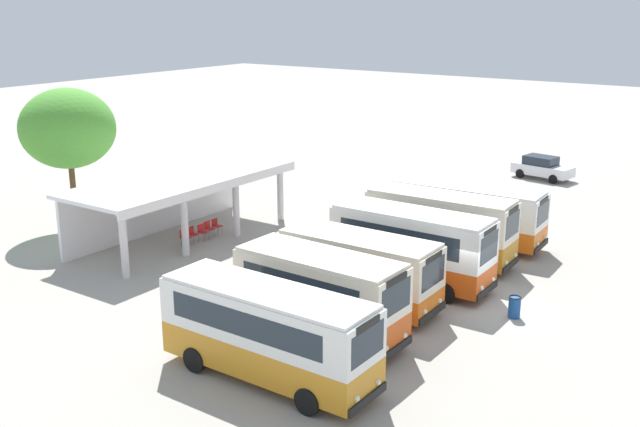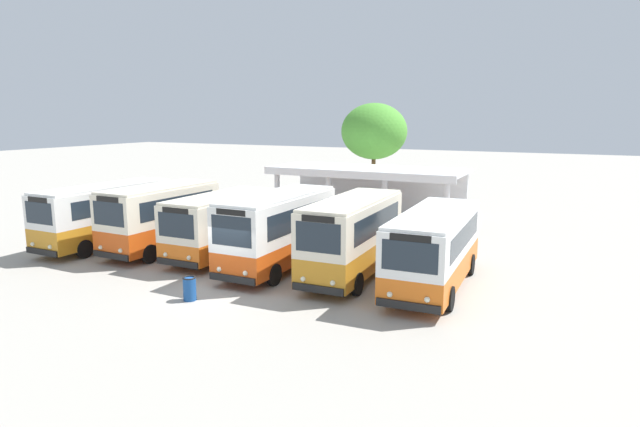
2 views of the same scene
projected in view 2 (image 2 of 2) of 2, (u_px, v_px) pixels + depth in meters
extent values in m
plane|color=#A39E93|center=(221.00, 292.00, 20.99)|extent=(180.00, 180.00, 0.00)
cylinder|color=black|center=(84.00, 249.00, 25.94)|extent=(0.23, 0.90, 0.90)
cylinder|color=black|center=(55.00, 244.00, 26.87)|extent=(0.23, 0.90, 0.90)
cylinder|color=black|center=(155.00, 230.00, 30.13)|extent=(0.23, 0.90, 0.90)
cylinder|color=black|center=(128.00, 227.00, 31.07)|extent=(0.23, 0.90, 0.90)
cube|color=orange|center=(107.00, 228.00, 28.41)|extent=(2.28, 7.72, 1.14)
cube|color=silver|center=(106.00, 202.00, 28.17)|extent=(2.28, 7.72, 1.58)
cube|color=silver|center=(104.00, 186.00, 28.01)|extent=(2.21, 7.49, 0.12)
cube|color=black|center=(42.00, 252.00, 25.08)|extent=(2.11, 0.12, 0.28)
cube|color=#1E2833|center=(39.00, 213.00, 24.79)|extent=(1.82, 0.06, 1.03)
cube|color=black|center=(38.00, 200.00, 24.68)|extent=(1.33, 0.06, 0.24)
cube|color=#1E2833|center=(122.00, 203.00, 27.76)|extent=(0.09, 6.16, 0.87)
cube|color=#1E2833|center=(92.00, 200.00, 28.73)|extent=(0.09, 6.16, 0.87)
sphere|color=#EAEACC|center=(50.00, 247.00, 24.76)|extent=(0.20, 0.20, 0.20)
sphere|color=#EAEACC|center=(33.00, 244.00, 25.30)|extent=(0.20, 0.20, 0.20)
cylinder|color=black|center=(149.00, 254.00, 25.02)|extent=(0.24, 0.90, 0.90)
cylinder|color=black|center=(115.00, 248.00, 26.04)|extent=(0.24, 0.90, 0.90)
cylinder|color=black|center=(205.00, 237.00, 28.50)|extent=(0.24, 0.90, 0.90)
cylinder|color=black|center=(173.00, 233.00, 29.52)|extent=(0.24, 0.90, 0.90)
cube|color=#D14C14|center=(162.00, 232.00, 27.18)|extent=(2.46, 6.49, 1.18)
cube|color=beige|center=(160.00, 205.00, 26.92)|extent=(2.46, 6.49, 1.66)
cube|color=beige|center=(159.00, 187.00, 26.76)|extent=(2.39, 6.30, 0.12)
cube|color=black|center=(111.00, 256.00, 24.42)|extent=(2.20, 0.15, 0.28)
cube|color=#1E2833|center=(109.00, 214.00, 24.12)|extent=(1.90, 0.09, 1.08)
cube|color=black|center=(108.00, 199.00, 24.00)|extent=(1.39, 0.08, 0.24)
cube|color=#1E2833|center=(179.00, 205.00, 26.47)|extent=(0.16, 5.15, 0.92)
cube|color=#1E2833|center=(145.00, 202.00, 27.52)|extent=(0.16, 5.15, 0.92)
sphere|color=#EAEACC|center=(121.00, 251.00, 24.09)|extent=(0.20, 0.20, 0.20)
sphere|color=#EAEACC|center=(101.00, 247.00, 24.67)|extent=(0.20, 0.20, 0.20)
cylinder|color=black|center=(217.00, 261.00, 23.87)|extent=(0.23, 0.90, 0.90)
cylinder|color=black|center=(177.00, 255.00, 24.83)|extent=(0.23, 0.90, 0.90)
cylinder|color=black|center=(266.00, 241.00, 27.53)|extent=(0.23, 0.90, 0.90)
cylinder|color=black|center=(229.00, 237.00, 28.49)|extent=(0.23, 0.90, 0.90)
cube|color=orange|center=(223.00, 240.00, 26.11)|extent=(2.40, 6.68, 0.93)
cube|color=beige|center=(223.00, 214.00, 25.88)|extent=(2.40, 6.68, 1.63)
cube|color=beige|center=(222.00, 196.00, 25.72)|extent=(2.32, 6.48, 0.12)
cube|color=black|center=(177.00, 263.00, 23.19)|extent=(2.22, 0.12, 0.28)
cube|color=#1E2833|center=(176.00, 225.00, 22.93)|extent=(1.92, 0.07, 1.06)
cube|color=black|center=(175.00, 211.00, 22.82)|extent=(1.40, 0.06, 0.24)
cube|color=#1E2833|center=(244.00, 215.00, 25.46)|extent=(0.09, 5.33, 0.90)
cube|color=#1E2833|center=(204.00, 211.00, 26.45)|extent=(0.09, 5.33, 0.90)
sphere|color=#EAEACC|center=(189.00, 258.00, 22.87)|extent=(0.20, 0.20, 0.20)
sphere|color=#EAEACC|center=(166.00, 254.00, 23.42)|extent=(0.20, 0.20, 0.20)
cylinder|color=black|center=(274.00, 275.00, 21.75)|extent=(0.23, 0.90, 0.90)
cylinder|color=black|center=(230.00, 268.00, 22.67)|extent=(0.23, 0.90, 0.90)
cylinder|color=black|center=(322.00, 250.00, 25.69)|extent=(0.23, 0.90, 0.90)
cylinder|color=black|center=(283.00, 246.00, 26.60)|extent=(0.23, 0.90, 0.90)
cube|color=#D14C14|center=(279.00, 249.00, 24.09)|extent=(2.29, 7.20, 1.08)
cube|color=white|center=(278.00, 217.00, 23.83)|extent=(2.29, 7.20, 1.82)
cube|color=white|center=(278.00, 195.00, 23.66)|extent=(2.22, 6.98, 0.12)
cube|color=black|center=(232.00, 279.00, 20.96)|extent=(2.12, 0.12, 0.28)
cube|color=#1E2833|center=(231.00, 231.00, 20.66)|extent=(1.83, 0.06, 1.18)
cube|color=black|center=(231.00, 212.00, 20.53)|extent=(1.34, 0.06, 0.24)
cube|color=#1E2833|center=(301.00, 217.00, 23.43)|extent=(0.08, 5.74, 1.00)
cube|color=#1E2833|center=(258.00, 213.00, 24.39)|extent=(0.08, 5.74, 1.00)
sphere|color=#EAEACC|center=(245.00, 273.00, 20.65)|extent=(0.20, 0.20, 0.20)
sphere|color=#EAEACC|center=(219.00, 269.00, 21.18)|extent=(0.20, 0.20, 0.20)
cylinder|color=black|center=(357.00, 284.00, 20.54)|extent=(0.25, 0.91, 0.90)
cylinder|color=black|center=(308.00, 277.00, 21.38)|extent=(0.25, 0.91, 0.90)
cylinder|color=black|center=(391.00, 257.00, 24.47)|extent=(0.25, 0.91, 0.90)
cylinder|color=black|center=(349.00, 252.00, 25.32)|extent=(0.25, 0.91, 0.90)
cube|color=orange|center=(353.00, 255.00, 22.84)|extent=(2.42, 7.15, 1.17)
cube|color=beige|center=(353.00, 222.00, 22.58)|extent=(2.42, 7.15, 1.71)
cube|color=beige|center=(353.00, 200.00, 22.41)|extent=(2.34, 6.94, 0.12)
cube|color=black|center=(318.00, 289.00, 19.72)|extent=(2.07, 0.17, 0.28)
cube|color=#1E2833|center=(318.00, 238.00, 19.41)|extent=(1.78, 0.11, 1.11)
cube|color=black|center=(318.00, 219.00, 19.29)|extent=(1.31, 0.09, 0.24)
cube|color=#1E2833|center=(378.00, 222.00, 22.22)|extent=(0.23, 5.66, 0.94)
cube|color=#1E2833|center=(330.00, 218.00, 23.10)|extent=(0.23, 5.66, 0.94)
sphere|color=#EAEACC|center=(333.00, 283.00, 19.43)|extent=(0.20, 0.20, 0.20)
sphere|color=#EAEACC|center=(303.00, 279.00, 19.91)|extent=(0.20, 0.20, 0.20)
cylinder|color=black|center=(450.00, 299.00, 18.91)|extent=(0.26, 0.91, 0.90)
cylinder|color=black|center=(389.00, 290.00, 19.80)|extent=(0.26, 0.91, 0.90)
cylinder|color=black|center=(471.00, 264.00, 23.25)|extent=(0.26, 0.91, 0.90)
cylinder|color=black|center=(420.00, 259.00, 24.14)|extent=(0.26, 0.91, 0.90)
cube|color=orange|center=(434.00, 266.00, 21.45)|extent=(2.64, 7.88, 0.98)
cube|color=white|center=(435.00, 235.00, 21.22)|extent=(2.64, 7.88, 1.60)
cube|color=white|center=(436.00, 213.00, 21.06)|extent=(2.56, 7.64, 0.12)
cube|color=black|center=(408.00, 306.00, 17.99)|extent=(2.21, 0.19, 0.28)
cube|color=#1E2833|center=(410.00, 257.00, 17.72)|extent=(1.91, 0.13, 1.04)
cube|color=black|center=(410.00, 238.00, 17.61)|extent=(1.40, 0.11, 0.24)
cube|color=#1E2833|center=(465.00, 236.00, 20.84)|extent=(0.29, 6.23, 0.88)
cube|color=#1E2833|center=(407.00, 230.00, 21.76)|extent=(0.29, 6.23, 0.88)
sphere|color=#EAEACC|center=(427.00, 300.00, 17.68)|extent=(0.20, 0.20, 0.20)
sphere|color=#EAEACC|center=(390.00, 294.00, 18.19)|extent=(0.20, 0.20, 0.20)
cylinder|color=silver|center=(277.00, 193.00, 36.64)|extent=(0.36, 0.36, 3.20)
cylinder|color=silver|center=(328.00, 197.00, 34.96)|extent=(0.36, 0.36, 3.20)
cylinder|color=silver|center=(384.00, 201.00, 33.28)|extent=(0.36, 0.36, 3.20)
cylinder|color=silver|center=(446.00, 205.00, 31.60)|extent=(0.36, 0.36, 3.20)
cube|color=white|center=(378.00, 191.00, 37.76)|extent=(12.35, 0.20, 3.20)
cube|color=white|center=(367.00, 169.00, 35.55)|extent=(12.85, 5.03, 0.20)
cube|color=white|center=(353.00, 176.00, 33.42)|extent=(12.85, 0.10, 0.28)
cylinder|color=slate|center=(350.00, 217.00, 35.41)|extent=(0.03, 0.03, 0.44)
cylinder|color=slate|center=(345.00, 216.00, 35.56)|extent=(0.03, 0.03, 0.44)
cylinder|color=slate|center=(352.00, 216.00, 35.72)|extent=(0.03, 0.03, 0.44)
cylinder|color=slate|center=(347.00, 215.00, 35.87)|extent=(0.03, 0.03, 0.44)
cube|color=#B21E1E|center=(348.00, 213.00, 35.60)|extent=(0.44, 0.44, 0.04)
cube|color=#B21E1E|center=(349.00, 209.00, 35.74)|extent=(0.44, 0.04, 0.40)
cylinder|color=slate|center=(358.00, 217.00, 35.18)|extent=(0.03, 0.03, 0.44)
cylinder|color=slate|center=(353.00, 217.00, 35.34)|extent=(0.03, 0.03, 0.44)
cylinder|color=slate|center=(360.00, 217.00, 35.49)|extent=(0.03, 0.03, 0.44)
cylinder|color=slate|center=(356.00, 216.00, 35.65)|extent=(0.03, 0.03, 0.44)
cube|color=#B21E1E|center=(357.00, 213.00, 35.37)|extent=(0.44, 0.44, 0.04)
cube|color=#B21E1E|center=(358.00, 210.00, 35.51)|extent=(0.44, 0.04, 0.40)
cylinder|color=slate|center=(366.00, 219.00, 34.81)|extent=(0.03, 0.03, 0.44)
cylinder|color=slate|center=(361.00, 218.00, 34.96)|extent=(0.03, 0.03, 0.44)
cylinder|color=slate|center=(368.00, 218.00, 35.12)|extent=(0.03, 0.03, 0.44)
cylinder|color=slate|center=(363.00, 217.00, 35.27)|extent=(0.03, 0.03, 0.44)
cube|color=#B21E1E|center=(365.00, 214.00, 35.00)|extent=(0.44, 0.44, 0.04)
cube|color=#B21E1E|center=(366.00, 211.00, 35.14)|extent=(0.44, 0.04, 0.40)
cylinder|color=slate|center=(376.00, 219.00, 34.64)|extent=(0.03, 0.03, 0.44)
cylinder|color=slate|center=(371.00, 219.00, 34.79)|extent=(0.03, 0.03, 0.44)
cylinder|color=slate|center=(378.00, 218.00, 34.95)|extent=(0.03, 0.03, 0.44)
cylinder|color=slate|center=(373.00, 218.00, 35.10)|extent=(0.03, 0.03, 0.44)
cube|color=#B21E1E|center=(374.00, 215.00, 34.83)|extent=(0.44, 0.44, 0.04)
cube|color=#B21E1E|center=(376.00, 211.00, 34.97)|extent=(0.44, 0.04, 0.40)
cylinder|color=slate|center=(385.00, 220.00, 34.39)|extent=(0.03, 0.03, 0.44)
cylinder|color=slate|center=(380.00, 219.00, 34.54)|extent=(0.03, 0.03, 0.44)
cylinder|color=slate|center=(387.00, 219.00, 34.70)|extent=(0.03, 0.03, 0.44)
cylinder|color=slate|center=(382.00, 218.00, 34.85)|extent=(0.03, 0.03, 0.44)
cube|color=#B21E1E|center=(383.00, 215.00, 34.58)|extent=(0.44, 0.44, 0.04)
cube|color=#B21E1E|center=(384.00, 212.00, 34.72)|extent=(0.44, 0.04, 0.40)
cylinder|color=brown|center=(373.00, 179.00, 42.38)|extent=(0.32, 0.32, 3.67)
ellipsoid|color=#4C9933|center=(374.00, 131.00, 41.70)|extent=(5.11, 5.11, 4.34)
cylinder|color=#19478C|center=(190.00, 289.00, 20.01)|extent=(0.48, 0.48, 0.85)
torus|color=black|center=(189.00, 278.00, 19.93)|extent=(0.49, 0.49, 0.06)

